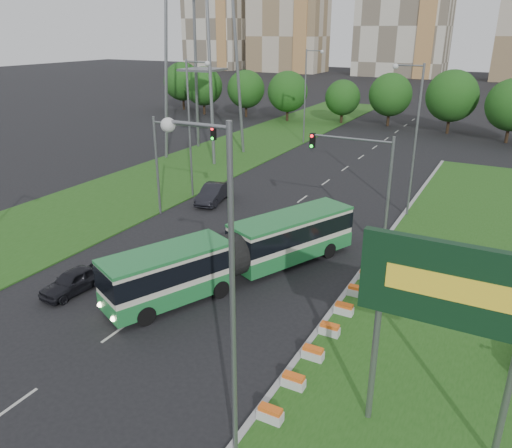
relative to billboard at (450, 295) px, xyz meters
The scene contains 17 objects.
ground 14.97m from the billboard, 153.89° to the left, with size 360.00×360.00×0.00m, color black.
grass_median 15.29m from the billboard, 86.93° to the left, with size 14.00×60.00×0.15m, color #214F16.
median_kerb 16.48m from the billboard, 113.88° to the left, with size 0.30×60.00×0.18m, color #999999.
left_verge 43.75m from the billboard, 134.29° to the left, with size 12.00×110.00×0.10m, color #214F16.
lane_markings 30.77m from the billboard, 120.39° to the left, with size 0.20×100.00×0.01m, color #AEAEA7, non-canonical shape.
flower_planters 9.80m from the billboard, 134.22° to the left, with size 1.10×15.90×0.60m, color silver, non-canonical shape.
billboard is the anchor object (origin of this frame).
traffic_mast_median 17.68m from the billboard, 115.03° to the left, with size 5.76×0.32×8.00m.
traffic_mast_left 27.16m from the billboard, 146.45° to the left, with size 5.76×0.32×8.00m.
street_lamps 22.11m from the billboard, 133.62° to the left, with size 36.00×60.00×12.00m, color slate, non-canonical shape.
tree_line 61.07m from the billboard, 92.11° to the left, with size 120.00×8.00×9.00m, color #1A4612, non-canonical shape.
midrise_west 189.68m from the billboard, 124.51° to the left, with size 22.00×14.00×36.00m, color beige.
articulated_bus 15.87m from the billboard, 147.84° to the left, with size 2.65×16.99×2.80m.
car_left_near 21.15m from the billboard, behind, with size 1.62×4.04×1.38m, color black.
car_left_far 29.82m from the billboard, 138.28° to the left, with size 1.70×4.89×1.61m, color black.
pedestrian 18.28m from the billboard, behind, with size 0.60×0.40×1.66m, color gray.
shopping_trolley 17.42m from the billboard, behind, with size 0.32×0.34×0.55m.
Camera 1 is at (13.38, -21.75, 14.32)m, focal length 35.00 mm.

